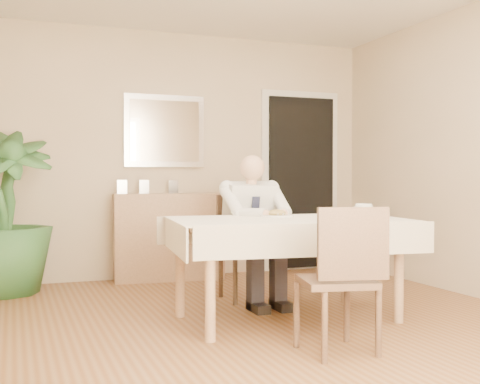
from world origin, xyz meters
name	(u,v)px	position (x,y,z in m)	size (l,w,h in m)	color
room	(258,141)	(0.00, 0.00, 1.30)	(5.00, 5.02, 2.60)	brown
doorway	(301,183)	(1.55, 2.46, 1.00)	(0.96, 0.07, 2.10)	white
mirror	(165,131)	(-0.05, 2.47, 1.55)	(0.86, 0.04, 0.76)	silver
dining_table	(287,230)	(0.34, 0.27, 0.67)	(1.83, 1.21, 0.75)	tan
chair_far	(244,240)	(0.34, 1.15, 0.51)	(0.43, 0.43, 0.90)	#472F20
chair_near	(343,272)	(0.27, -0.67, 0.50)	(0.50, 0.51, 0.89)	#472F20
seated_man	(257,221)	(0.34, 0.86, 0.69)	(0.48, 0.72, 1.24)	silver
plate	(277,216)	(0.35, 0.46, 0.76)	(0.26, 0.26, 0.02)	white
food	(277,213)	(0.35, 0.46, 0.78)	(0.14, 0.14, 0.06)	olive
knife	(285,214)	(0.39, 0.40, 0.78)	(0.01, 0.01, 0.13)	silver
fork	(275,214)	(0.31, 0.40, 0.78)	(0.01, 0.01, 0.13)	silver
coffee_mug	(364,211)	(0.90, 0.11, 0.81)	(0.14, 0.14, 0.11)	white
sideboard	(168,236)	(-0.05, 2.32, 0.45)	(1.12, 0.38, 0.89)	tan
photo_frame_left	(122,187)	(-0.52, 2.36, 0.96)	(0.10, 0.02, 0.14)	silver
photo_frame_center	(144,187)	(-0.29, 2.36, 0.96)	(0.10, 0.02, 0.14)	silver
photo_frame_right	(173,187)	(0.02, 2.37, 0.96)	(0.10, 0.02, 0.14)	silver
potted_palm	(4,211)	(-1.63, 2.08, 0.75)	(0.84, 0.84, 1.50)	#264E23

